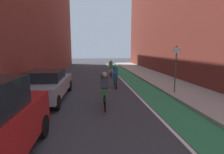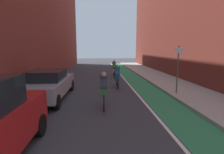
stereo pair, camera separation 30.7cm
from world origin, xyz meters
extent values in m
plane|color=#38383D|center=(0.00, 13.45, 0.00)|extent=(76.77, 76.77, 0.00)
cube|color=#2D8451|center=(2.99, 15.45, 0.00)|extent=(1.60, 34.89, 0.00)
cube|color=white|center=(2.09, 15.45, 0.00)|extent=(0.12, 34.89, 0.00)
cube|color=#A8A59E|center=(5.26, 15.45, 0.07)|extent=(2.92, 34.89, 0.14)
cube|color=brown|center=(7.92, 17.45, 5.84)|extent=(2.40, 30.89, 11.68)
cylinder|color=black|center=(-1.90, 6.07, 0.33)|extent=(0.23, 0.66, 0.66)
cube|color=#9EA0A8|center=(-2.74, 10.16, 0.68)|extent=(1.94, 4.69, 0.70)
cube|color=black|center=(-2.75, 9.93, 1.26)|extent=(1.66, 1.99, 0.55)
cylinder|color=black|center=(-3.54, 11.95, 0.33)|extent=(0.23, 0.66, 0.66)
cylinder|color=black|center=(-1.87, 11.91, 0.33)|extent=(0.23, 0.66, 0.66)
cylinder|color=black|center=(-3.62, 8.40, 0.33)|extent=(0.23, 0.66, 0.66)
cylinder|color=black|center=(-1.95, 8.37, 0.33)|extent=(0.23, 0.66, 0.66)
torus|color=black|center=(0.08, 7.96, 0.35)|extent=(0.06, 0.70, 0.70)
torus|color=black|center=(0.11, 9.01, 0.35)|extent=(0.06, 0.70, 0.70)
cylinder|color=#338C3F|center=(0.09, 8.48, 0.57)|extent=(0.07, 0.96, 0.33)
cylinder|color=#338C3F|center=(0.10, 8.67, 0.65)|extent=(0.04, 0.12, 0.55)
cylinder|color=#338C3F|center=(0.08, 8.04, 0.90)|extent=(0.48, 0.04, 0.02)
cube|color=#4C7247|center=(0.10, 8.59, 0.72)|extent=(0.29, 0.25, 0.56)
cube|color=#333842|center=(0.09, 8.46, 1.18)|extent=(0.33, 0.41, 0.60)
sphere|color=tan|center=(0.09, 8.30, 1.52)|extent=(0.22, 0.22, 0.22)
cube|color=tan|center=(0.10, 8.58, 1.20)|extent=(0.27, 0.28, 0.39)
torus|color=black|center=(1.11, 12.04, 0.32)|extent=(0.05, 0.63, 0.63)
torus|color=black|center=(1.13, 13.09, 0.32)|extent=(0.05, 0.63, 0.63)
cylinder|color=#338C3F|center=(1.12, 12.56, 0.54)|extent=(0.05, 0.96, 0.33)
cylinder|color=#338C3F|center=(1.12, 12.75, 0.62)|extent=(0.04, 0.12, 0.55)
cylinder|color=#338C3F|center=(1.11, 12.12, 0.87)|extent=(0.48, 0.03, 0.02)
cube|color=#1E598C|center=(1.12, 12.67, 0.69)|extent=(0.28, 0.24, 0.56)
cube|color=#1E598C|center=(1.12, 12.54, 1.15)|extent=(0.33, 0.40, 0.60)
sphere|color=tan|center=(1.12, 12.38, 1.49)|extent=(0.22, 0.22, 0.22)
cube|color=#333842|center=(1.12, 12.66, 1.17)|extent=(0.26, 0.28, 0.39)
torus|color=black|center=(1.29, 16.48, 0.31)|extent=(0.04, 0.63, 0.63)
torus|color=black|center=(1.29, 17.53, 0.31)|extent=(0.04, 0.63, 0.63)
cylinder|color=black|center=(1.29, 17.00, 0.53)|extent=(0.05, 0.96, 0.33)
cylinder|color=black|center=(1.29, 17.19, 0.61)|extent=(0.04, 0.12, 0.55)
cylinder|color=black|center=(1.29, 16.56, 0.86)|extent=(0.48, 0.03, 0.02)
cube|color=beige|center=(1.29, 17.11, 0.68)|extent=(0.28, 0.24, 0.56)
cube|color=#4C7247|center=(1.29, 16.98, 1.14)|extent=(0.32, 0.40, 0.60)
sphere|color=tan|center=(1.29, 16.82, 1.48)|extent=(0.22, 0.22, 0.22)
cylinder|color=#4C4C51|center=(4.22, 10.22, 1.46)|extent=(0.07, 0.07, 2.63)
cube|color=silver|center=(4.22, 10.20, 2.52)|extent=(0.44, 0.03, 0.30)
camera|label=1|loc=(-0.41, 1.08, 2.57)|focal=27.70mm
camera|label=2|loc=(-0.10, 1.05, 2.57)|focal=27.70mm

